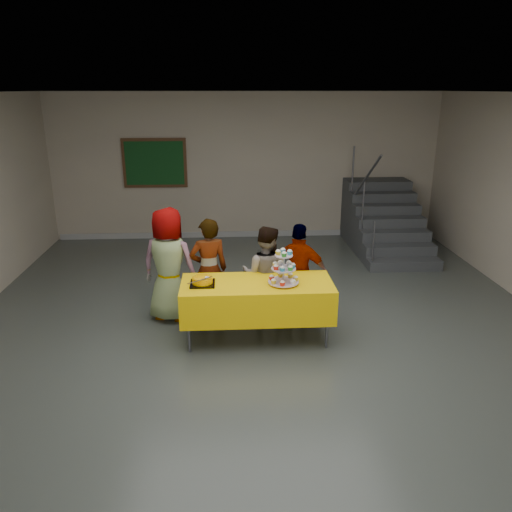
% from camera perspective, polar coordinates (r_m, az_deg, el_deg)
% --- Properties ---
extents(room_shell, '(10.00, 10.04, 3.02)m').
position_cam_1_polar(room_shell, '(5.50, 0.99, 9.01)').
color(room_shell, '#4C514C').
rests_on(room_shell, ground).
extents(bake_table, '(1.88, 0.78, 0.77)m').
position_cam_1_polar(bake_table, '(6.25, 0.11, -4.88)').
color(bake_table, '#595960').
rests_on(bake_table, ground).
extents(cupcake_stand, '(0.38, 0.38, 0.44)m').
position_cam_1_polar(cupcake_stand, '(6.08, 3.17, -1.65)').
color(cupcake_stand, silver).
rests_on(cupcake_stand, bake_table).
extents(bear_cake, '(0.32, 0.36, 0.12)m').
position_cam_1_polar(bear_cake, '(6.13, -6.14, -2.72)').
color(bear_cake, black).
rests_on(bear_cake, bake_table).
extents(schoolchild_a, '(0.88, 0.70, 1.58)m').
position_cam_1_polar(schoolchild_a, '(6.83, -9.92, -1.01)').
color(schoolchild_a, slate).
rests_on(schoolchild_a, ground).
extents(schoolchild_b, '(0.59, 0.45, 1.43)m').
position_cam_1_polar(schoolchild_b, '(6.78, -5.41, -1.59)').
color(schoolchild_b, slate).
rests_on(schoolchild_b, ground).
extents(schoolchild_c, '(0.77, 0.67, 1.35)m').
position_cam_1_polar(schoolchild_c, '(6.69, 1.09, -2.17)').
color(schoolchild_c, slate).
rests_on(schoolchild_c, ground).
extents(schoolchild_d, '(0.86, 0.57, 1.37)m').
position_cam_1_polar(schoolchild_d, '(6.76, 4.96, -1.95)').
color(schoolchild_d, slate).
rests_on(schoolchild_d, ground).
extents(staircase, '(1.30, 2.40, 2.04)m').
position_cam_1_polar(staircase, '(10.34, 14.25, 3.70)').
color(staircase, '#424447').
rests_on(staircase, ground).
extents(noticeboard, '(1.30, 0.05, 1.00)m').
position_cam_1_polar(noticeboard, '(10.56, -11.51, 10.36)').
color(noticeboard, '#472B16').
rests_on(noticeboard, ground).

